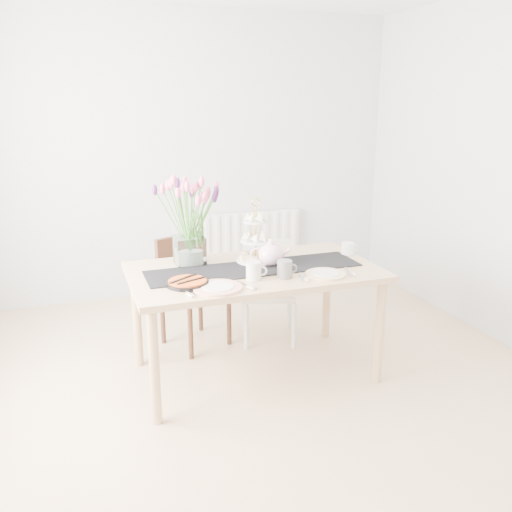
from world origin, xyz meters
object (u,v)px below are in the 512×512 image
object	(u,v)px
cake_stand	(256,246)
mug_grey	(285,269)
tart_tin	(188,283)
plate_right	(325,274)
chair_brown	(189,282)
plate_left	(218,288)
chair_white	(268,283)
teapot	(271,254)
cream_jug	(348,249)
dining_table	(254,280)
tulip_vase	(188,208)
mug_white	(254,271)
radiator	(241,243)

from	to	relation	value
cake_stand	mug_grey	distance (m)	0.38
tart_tin	plate_right	distance (m)	0.86
chair_brown	plate_left	world-z (taller)	chair_brown
chair_brown	chair_white	world-z (taller)	chair_brown
teapot	cream_jug	world-z (taller)	teapot
dining_table	mug_grey	world-z (taller)	mug_grey
mug_grey	plate_right	bearing A→B (deg)	-4.24
dining_table	cake_stand	distance (m)	0.24
teapot	tulip_vase	bearing A→B (deg)	174.04
mug_white	cake_stand	bearing A→B (deg)	90.35
teapot	mug_grey	world-z (taller)	teapot
chair_white	mug_grey	xyz separation A→B (m)	(-0.19, -0.79, 0.37)
chair_white	tulip_vase	bearing A→B (deg)	-138.38
dining_table	mug_grey	xyz separation A→B (m)	(0.12, -0.23, 0.13)
chair_white	cake_stand	xyz separation A→B (m)	(-0.25, -0.42, 0.43)
cream_jug	plate_left	world-z (taller)	cream_jug
radiator	chair_white	size ratio (longest dim) A/B	1.59
teapot	plate_right	world-z (taller)	teapot
mug_grey	mug_white	xyz separation A→B (m)	(-0.19, 0.03, 0.00)
cake_stand	chair_white	bearing A→B (deg)	59.16
chair_white	plate_left	size ratio (longest dim) A/B	2.62
chair_white	plate_left	distance (m)	1.12
radiator	cake_stand	bearing A→B (deg)	-104.38
radiator	tulip_vase	bearing A→B (deg)	-119.28
tart_tin	plate_left	distance (m)	0.19
cream_jug	tart_tin	xyz separation A→B (m)	(-1.21, -0.27, -0.03)
tart_tin	chair_white	bearing A→B (deg)	42.83
plate_left	mug_white	bearing A→B (deg)	19.99
tulip_vase	plate_right	xyz separation A→B (m)	(0.75, -0.52, -0.37)
cream_jug	tart_tin	world-z (taller)	cream_jug
cream_jug	plate_right	distance (m)	0.51
mug_grey	tart_tin	bearing A→B (deg)	179.12
chair_brown	mug_white	size ratio (longest dim) A/B	7.39
mug_white	tart_tin	bearing A→B (deg)	-162.65
teapot	tart_tin	distance (m)	0.64
chair_brown	plate_right	bearing A→B (deg)	-77.51
cream_jug	mug_grey	xyz separation A→B (m)	(-0.62, -0.33, 0.01)
dining_table	tulip_vase	bearing A→B (deg)	146.13
chair_brown	cake_stand	world-z (taller)	cake_stand
tulip_vase	mug_grey	size ratio (longest dim) A/B	6.28
tulip_vase	teapot	bearing A→B (deg)	-24.76
radiator	plate_left	xyz separation A→B (m)	(-0.80, -2.05, 0.31)
cake_stand	tart_tin	size ratio (longest dim) A/B	1.52
plate_left	plate_right	size ratio (longest dim) A/B	1.14
teapot	tart_tin	bearing A→B (deg)	-143.52
teapot	chair_white	bearing A→B (deg)	89.62
chair_white	mug_white	xyz separation A→B (m)	(-0.39, -0.76, 0.37)
cream_jug	plate_left	xyz separation A→B (m)	(-1.06, -0.39, -0.04)
chair_brown	dining_table	bearing A→B (deg)	-89.17
chair_white	teapot	world-z (taller)	teapot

